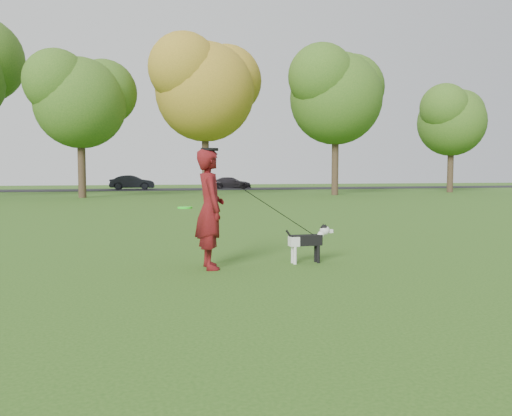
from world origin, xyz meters
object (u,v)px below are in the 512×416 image
object	(u,v)px
man	(210,209)
car_mid	(132,182)
dog	(309,239)
car_right	(231,183)

from	to	relation	value
man	car_mid	bearing A→B (deg)	-1.41
man	car_mid	size ratio (longest dim) A/B	0.48
man	dog	bearing A→B (deg)	-90.63
dog	car_right	size ratio (longest dim) A/B	0.23
car_mid	car_right	size ratio (longest dim) A/B	1.04
dog	car_mid	distance (m)	39.70
car_mid	car_right	bearing A→B (deg)	-83.76
car_right	man	bearing A→B (deg)	-176.13
dog	man	bearing A→B (deg)	-179.05
dog	car_mid	size ratio (longest dim) A/B	0.22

